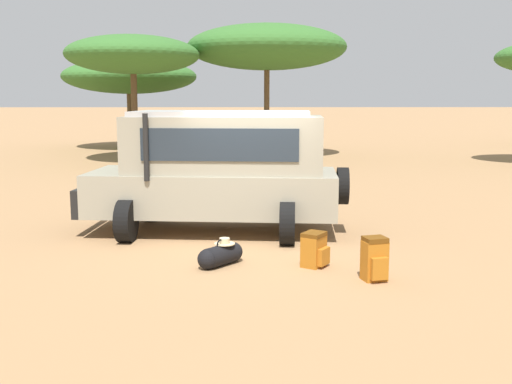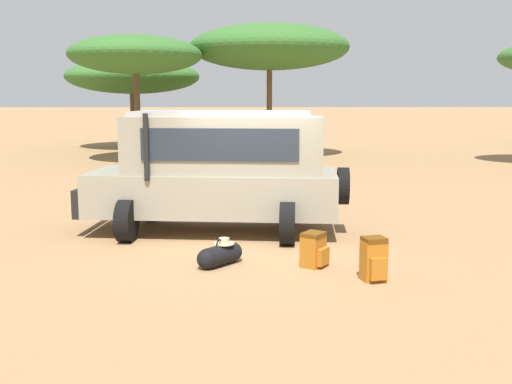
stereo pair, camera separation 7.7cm
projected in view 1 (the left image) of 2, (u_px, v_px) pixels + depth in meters
ground_plane at (251, 242)px, 11.33m from camera, size 320.00×320.00×0.00m
safari_vehicle at (218, 169)px, 11.98m from camera, size 5.43×3.03×2.44m
backpack_beside_front_wheel at (375, 259)px, 8.89m from camera, size 0.40×0.43×0.66m
backpack_cluster_center at (314, 250)px, 9.65m from camera, size 0.50×0.49×0.56m
duffel_bag_low_black_case at (221, 255)px, 9.71m from camera, size 0.72×0.78×0.44m
acacia_tree_far_left at (130, 77)px, 31.85m from camera, size 7.11×6.68×4.72m
acacia_tree_left_mid at (133, 55)px, 25.03m from camera, size 5.58×5.97×5.27m
acacia_tree_centre_back at (267, 47)px, 27.04m from camera, size 7.22×6.36×5.97m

